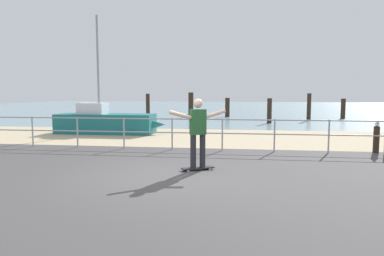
% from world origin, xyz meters
% --- Properties ---
extents(ground_plane, '(24.00, 10.00, 0.04)m').
position_xyz_m(ground_plane, '(0.00, -1.00, 0.00)').
color(ground_plane, '#474444').
rests_on(ground_plane, ground).
extents(beach_strip, '(24.00, 6.00, 0.04)m').
position_xyz_m(beach_strip, '(0.00, 7.00, 0.00)').
color(beach_strip, tan).
rests_on(beach_strip, ground).
extents(sea_surface, '(72.00, 50.00, 0.04)m').
position_xyz_m(sea_surface, '(0.00, 35.00, 0.00)').
color(sea_surface, '#75939E').
rests_on(sea_surface, ground).
extents(railing_fence, '(14.71, 0.05, 1.05)m').
position_xyz_m(railing_fence, '(-1.36, 3.60, 0.70)').
color(railing_fence, '#9EA0A5').
rests_on(railing_fence, ground).
extents(sailboat, '(4.95, 1.42, 5.27)m').
position_xyz_m(sailboat, '(-4.26, 7.69, 0.52)').
color(sailboat, '#19666B').
rests_on(sailboat, ground).
extents(skateboard, '(0.80, 0.56, 0.08)m').
position_xyz_m(skateboard, '(0.65, 0.67, 0.07)').
color(skateboard, black).
rests_on(skateboard, ground).
extents(skateboarder, '(1.31, 0.77, 1.65)m').
position_xyz_m(skateboarder, '(0.65, 0.67, 1.02)').
color(skateboarder, '#26262B').
rests_on(skateboarder, skateboard).
extents(bollard_short, '(0.18, 0.18, 0.84)m').
position_xyz_m(bollard_short, '(5.81, 3.86, 0.42)').
color(bollard_short, '#332319').
rests_on(bollard_short, ground).
extents(seagull, '(0.22, 0.48, 0.18)m').
position_xyz_m(seagull, '(5.80, 3.84, 0.91)').
color(seagull, white).
rests_on(seagull, bollard_short).
extents(groyne_post_0, '(0.27, 0.27, 1.77)m').
position_xyz_m(groyne_post_0, '(-4.80, 16.50, 0.89)').
color(groyne_post_0, '#332319').
rests_on(groyne_post_0, ground).
extents(groyne_post_1, '(0.38, 0.38, 1.86)m').
position_xyz_m(groyne_post_1, '(-2.08, 18.75, 0.93)').
color(groyne_post_1, '#332319').
rests_on(groyne_post_1, ground).
extents(groyne_post_2, '(0.34, 0.34, 1.45)m').
position_xyz_m(groyne_post_2, '(0.64, 19.21, 0.73)').
color(groyne_post_2, '#332319').
rests_on(groyne_post_2, ground).
extents(groyne_post_3, '(0.28, 0.28, 1.52)m').
position_xyz_m(groyne_post_3, '(3.35, 14.13, 0.76)').
color(groyne_post_3, '#332319').
rests_on(groyne_post_3, ground).
extents(groyne_post_4, '(0.26, 0.26, 1.80)m').
position_xyz_m(groyne_post_4, '(6.07, 16.46, 0.90)').
color(groyne_post_4, '#332319').
rests_on(groyne_post_4, ground).
extents(groyne_post_5, '(0.31, 0.31, 1.43)m').
position_xyz_m(groyne_post_5, '(8.79, 18.58, 0.71)').
color(groyne_post_5, '#332319').
rests_on(groyne_post_5, ground).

